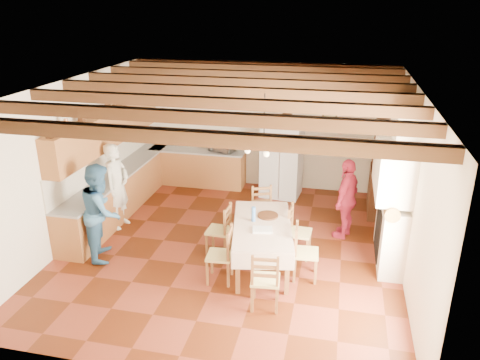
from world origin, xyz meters
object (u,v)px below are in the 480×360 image
dining_table (262,228)px  chair_end_far (263,212)px  refrigerator (282,159)px  microwave (223,145)px  chair_left_far (219,229)px  chair_right_far (299,232)px  hutch (383,165)px  person_woman_blue (102,211)px  chair_right_near (306,252)px  chair_end_near (265,279)px  person_man (117,186)px  chair_left_near (220,254)px  person_woman_red (347,199)px

dining_table → chair_end_far: (-0.18, 1.16, -0.24)m
refrigerator → microwave: size_ratio=3.00×
chair_left_far → microwave: microwave is taller
chair_right_far → hutch: bearing=-30.6°
person_woman_blue → hutch: bearing=-78.7°
hutch → refrigerator: bearing=168.7°
chair_right_near → chair_end_near: (-0.52, -0.91, 0.00)m
refrigerator → chair_right_near: size_ratio=1.83×
chair_right_near → chair_end_near: bearing=146.7°
chair_end_far → person_man: 2.93m
dining_table → chair_left_near: chair_left_near is taller
chair_left_far → chair_right_near: same height
person_woman_red → microwave: (-2.95, 2.00, 0.27)m
person_woman_red → chair_right_near: bearing=0.8°
dining_table → chair_right_far: (0.59, 0.48, -0.24)m
chair_left_far → chair_right_far: size_ratio=1.00×
chair_left_near → chair_end_far: size_ratio=1.00×
dining_table → microwave: (-1.57, 3.44, 0.34)m
chair_left_near → chair_end_far: 1.79m
chair_left_near → chair_end_near: 0.99m
chair_left_near → person_man: bearing=-124.9°
chair_left_far → chair_right_near: 1.66m
dining_table → chair_end_near: 1.16m
refrigerator → chair_left_near: refrigerator is taller
chair_left_near → chair_left_far: bearing=-168.2°
chair_right_near → person_man: person_man is taller
refrigerator → chair_left_near: (-0.49, -3.79, -0.40)m
refrigerator → chair_left_far: refrigerator is taller
refrigerator → microwave: (-1.46, 0.22, 0.18)m
chair_right_near → chair_end_far: bearing=31.2°
chair_left_near → person_woman_blue: size_ratio=0.55×
chair_left_near → person_woman_blue: bearing=-102.6°
hutch → person_woman_blue: (-4.89, -2.97, -0.20)m
refrigerator → person_woman_blue: bearing=-121.9°
chair_left_near → chair_right_near: bearing=101.5°
chair_end_near → microwave: microwave is taller
refrigerator → chair_right_far: size_ratio=1.83×
hutch → person_man: hutch is taller
chair_left_far → chair_right_near: size_ratio=1.00×
dining_table → microwave: size_ratio=3.39×
refrigerator → person_woman_blue: size_ratio=1.01×
person_woman_blue → chair_left_near: bearing=-118.4°
person_woman_blue → person_woman_red: size_ratio=1.10×
hutch → person_man: (-5.16, -1.82, -0.20)m
chair_left_near → chair_right_far: size_ratio=1.00×
chair_end_near → person_woman_blue: 3.19m
refrigerator → person_man: bearing=-136.0°
chair_left_far → person_woman_blue: (-1.97, -0.51, 0.39)m
chair_right_far → person_woman_blue: person_woman_blue is taller
dining_table → chair_left_far: 0.90m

